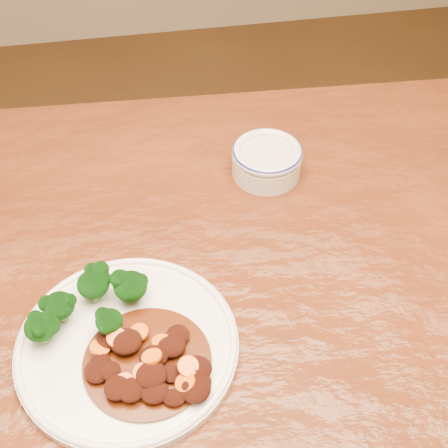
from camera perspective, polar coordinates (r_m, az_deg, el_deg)
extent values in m
cube|color=#54240E|center=(0.80, 1.22, -8.24)|extent=(1.55, 0.98, 0.04)
cylinder|color=white|center=(0.75, -8.81, -11.01)|extent=(0.26, 0.26, 0.01)
torus|color=white|center=(0.75, -8.86, -10.77)|extent=(0.26, 0.26, 0.01)
cylinder|color=#6F9D51|center=(0.75, -10.27, -9.50)|extent=(0.01, 0.01, 0.02)
ellipsoid|color=black|center=(0.74, -10.46, -8.71)|extent=(0.03, 0.03, 0.03)
cylinder|color=#6F9D51|center=(0.78, -8.39, -6.59)|extent=(0.01, 0.01, 0.02)
ellipsoid|color=black|center=(0.76, -8.56, -5.63)|extent=(0.04, 0.04, 0.03)
cylinder|color=#6F9D51|center=(0.79, -11.65, -6.32)|extent=(0.01, 0.01, 0.02)
ellipsoid|color=black|center=(0.77, -11.87, -5.40)|extent=(0.04, 0.04, 0.03)
cylinder|color=#6F9D51|center=(0.76, -16.15, -9.86)|extent=(0.01, 0.01, 0.02)
ellipsoid|color=black|center=(0.75, -16.46, -9.01)|extent=(0.04, 0.04, 0.03)
cylinder|color=#6F9D51|center=(0.78, -14.58, -8.09)|extent=(0.01, 0.01, 0.02)
ellipsoid|color=black|center=(0.76, -14.86, -7.23)|extent=(0.04, 0.04, 0.03)
cylinder|color=#4F1908|center=(0.73, -7.02, -12.40)|extent=(0.15, 0.15, 0.00)
ellipsoid|color=black|center=(0.73, -11.28, -12.27)|extent=(0.02, 0.02, 0.01)
ellipsoid|color=black|center=(0.71, -4.87, -13.45)|extent=(0.02, 0.02, 0.01)
ellipsoid|color=black|center=(0.70, -8.52, -14.77)|extent=(0.03, 0.03, 0.01)
ellipsoid|color=black|center=(0.71, -2.58, -13.12)|extent=(0.04, 0.03, 0.02)
ellipsoid|color=black|center=(0.71, -6.22, -13.86)|extent=(0.02, 0.02, 0.01)
ellipsoid|color=black|center=(0.72, -6.45, -11.93)|extent=(0.03, 0.03, 0.02)
ellipsoid|color=black|center=(0.70, -2.61, -14.19)|extent=(0.03, 0.02, 0.01)
ellipsoid|color=black|center=(0.70, -6.69, -13.57)|extent=(0.04, 0.03, 0.02)
ellipsoid|color=black|center=(0.73, -8.94, -10.58)|extent=(0.04, 0.03, 0.02)
ellipsoid|color=black|center=(0.72, -10.45, -13.06)|extent=(0.03, 0.02, 0.01)
ellipsoid|color=black|center=(0.74, -10.37, -10.22)|extent=(0.03, 0.03, 0.02)
ellipsoid|color=black|center=(0.70, -4.53, -15.54)|extent=(0.03, 0.02, 0.01)
ellipsoid|color=black|center=(0.70, -6.36, -15.03)|extent=(0.03, 0.03, 0.02)
ellipsoid|color=black|center=(0.72, -4.82, -11.11)|extent=(0.03, 0.03, 0.02)
ellipsoid|color=black|center=(0.70, -9.78, -14.54)|extent=(0.03, 0.03, 0.01)
ellipsoid|color=black|center=(0.70, -2.12, -14.26)|extent=(0.02, 0.02, 0.01)
ellipsoid|color=black|center=(0.70, -2.67, -14.74)|extent=(0.04, 0.04, 0.02)
ellipsoid|color=black|center=(0.71, -2.71, -12.95)|extent=(0.03, 0.03, 0.02)
ellipsoid|color=black|center=(0.71, -2.22, -13.32)|extent=(0.02, 0.02, 0.01)
ellipsoid|color=black|center=(0.72, -11.49, -13.00)|extent=(0.03, 0.03, 0.01)
ellipsoid|color=black|center=(0.74, -4.23, -10.09)|extent=(0.03, 0.03, 0.01)
cylinder|color=#E1530C|center=(0.71, -6.61, -11.95)|extent=(0.03, 0.03, 0.01)
cylinder|color=#E1530C|center=(0.70, -3.30, -12.85)|extent=(0.03, 0.03, 0.01)
cylinder|color=#E1530C|center=(0.71, -7.40, -13.36)|extent=(0.03, 0.03, 0.01)
cylinder|color=#E1530C|center=(0.70, -3.55, -14.26)|extent=(0.03, 0.03, 0.02)
cylinder|color=#E1530C|center=(0.73, -11.28, -11.02)|extent=(0.03, 0.03, 0.01)
cylinder|color=#E1530C|center=(0.70, -9.07, -14.18)|extent=(0.02, 0.03, 0.01)
cylinder|color=#E1530C|center=(0.73, -9.80, -10.19)|extent=(0.03, 0.03, 0.01)
cylinder|color=#E1530C|center=(0.74, -7.78, -9.79)|extent=(0.03, 0.03, 0.01)
cylinder|color=#E1530C|center=(0.73, -5.71, -10.66)|extent=(0.03, 0.03, 0.01)
cylinder|color=beige|center=(0.94, 3.90, 5.45)|extent=(0.10, 0.10, 0.03)
cylinder|color=beige|center=(0.93, 3.96, 6.39)|extent=(0.08, 0.08, 0.01)
torus|color=beige|center=(0.92, 3.97, 6.55)|extent=(0.10, 0.10, 0.01)
torus|color=navy|center=(0.92, 3.99, 6.72)|extent=(0.10, 0.10, 0.00)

